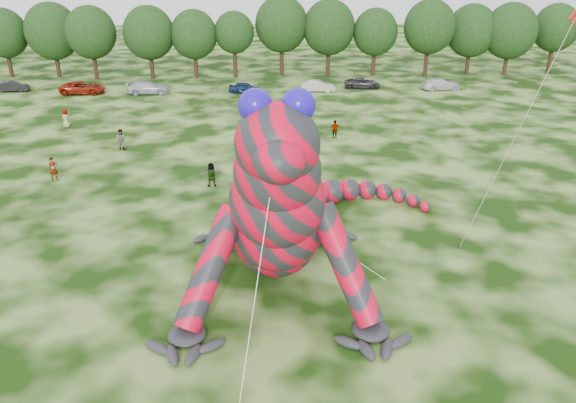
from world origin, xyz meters
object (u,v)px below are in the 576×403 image
Objects in this scene: tree_16 at (554,38)px; car_2 at (83,88)px; flying_kite at (567,34)px; spectator_0 at (53,169)px; tree_9 at (235,45)px; tree_4 at (6,43)px; tree_10 at (282,36)px; tree_7 at (150,42)px; car_5 at (318,86)px; car_4 at (245,88)px; inflatable_gecko at (275,170)px; spectator_5 at (211,175)px; tree_12 at (375,42)px; car_3 at (148,88)px; tree_14 at (471,39)px; tree_8 at (195,44)px; tree_15 at (509,39)px; tree_11 at (329,38)px; tree_5 at (54,40)px; car_1 at (12,86)px; spectator_4 at (66,119)px; tree_13 at (428,38)px; spectator_1 at (121,139)px; spectator_3 at (335,129)px; tree_6 at (92,43)px; car_7 at (440,84)px; car_6 at (362,83)px.

tree_16 reaches higher than car_2.
flying_kite is 8.03× the size of spectator_0.
tree_9 is 20.50m from car_2.
tree_4 is 0.86× the size of tree_10.
tree_7 is 2.29× the size of car_5.
tree_9 is 2.22× the size of car_4.
tree_7 is 11.17m from tree_9.
inflatable_gecko reaches higher than spectator_5.
car_3 is (-28.95, -10.02, -3.76)m from tree_12.
tree_8 is at bearing -177.36° from tree_14.
tree_10 reaches higher than tree_8.
tree_16 is at bearing 12.93° from tree_15.
tree_11 is 5.61× the size of spectator_0.
tree_15 reaches higher than car_4.
car_1 is (-2.63, -8.93, -4.27)m from tree_5.
tree_14 is 5.25× the size of spectator_4.
tree_12 is at bearing -126.48° from spectator_5.
tree_4 is at bearing 178.40° from tree_13.
flying_kite reaches higher than tree_11.
spectator_5 is (-37.21, -39.81, -3.93)m from tree_15.
tree_11 reaches higher than spectator_5.
spectator_4 is 21.89m from spectator_5.
tree_10 is 35.38m from spectator_1.
tree_13 is at bearing -4.21° from tree_10.
tree_16 is at bearing 2.75° from tree_8.
tree_16 is (31.66, 1.18, -0.35)m from tree_11.
inflatable_gecko is 12.71m from spectator_5.
tree_10 is 19.79m from tree_13.
spectator_3 is 15.17m from spectator_5.
car_5 is at bearing 81.77° from inflatable_gecko.
tree_8 is at bearing -93.25° from spectator_5.
tree_11 reaches higher than tree_6.
tree_14 is at bearing 0.29° from tree_5.
car_2 reaches higher than car_7.
tree_12 is 1.89× the size of car_7.
tree_7 is at bearing -178.86° from tree_15.
tree_10 is at bearing 54.74° from car_7.
car_5 is (-21.92, -10.60, -4.02)m from tree_14.
tree_5 is 45.51m from spectator_3.
tree_15 is at bearing 1.11° from tree_6.
tree_4 is at bearing 179.79° from tree_10.
tree_9 reaches higher than spectator_4.
spectator_3 is at bearing -69.70° from tree_9.
inflatable_gecko is 2.22× the size of tree_15.
tree_7 reaches higher than car_7.
spectator_0 is at bearing -128.58° from tree_12.
spectator_4 is 1.01× the size of spectator_5.
car_2 is 35.04m from spectator_5.
inflatable_gecko is 4.78× the size of car_6.
tree_6 is 11.65m from car_1.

